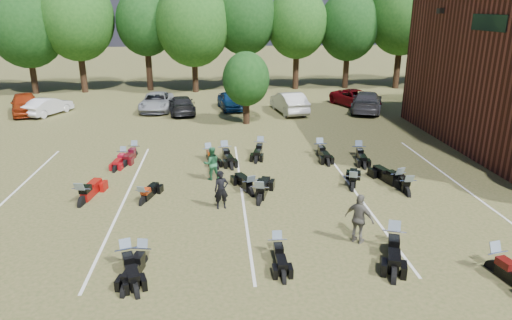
{
  "coord_description": "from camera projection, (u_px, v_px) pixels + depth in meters",
  "views": [
    {
      "loc": [
        -3.94,
        -15.38,
        7.79
      ],
      "look_at": [
        -2.3,
        4.0,
        1.2
      ],
      "focal_mm": 32.0,
      "sensor_mm": 36.0,
      "label": 1
    }
  ],
  "objects": [
    {
      "name": "ground",
      "position": [
        325.0,
        222.0,
        17.33
      ],
      "size": [
        160.0,
        160.0,
        0.0
      ],
      "primitive_type": "plane",
      "color": "brown",
      "rests_on": "ground"
    },
    {
      "name": "car_0",
      "position": [
        25.0,
        104.0,
        34.29
      ],
      "size": [
        3.51,
        5.05,
        1.6
      ],
      "primitive_type": "imported",
      "rotation": [
        0.0,
        0.0,
        0.39
      ],
      "color": "#94290D",
      "rests_on": "ground"
    },
    {
      "name": "car_1",
      "position": [
        48.0,
        106.0,
        34.17
      ],
      "size": [
        2.89,
        4.16,
        1.3
      ],
      "primitive_type": "imported",
      "rotation": [
        0.0,
        0.0,
        2.71
      ],
      "color": "silver",
      "rests_on": "ground"
    },
    {
      "name": "car_2",
      "position": [
        157.0,
        102.0,
        35.57
      ],
      "size": [
        2.4,
        4.97,
        1.37
      ],
      "primitive_type": "imported",
      "rotation": [
        0.0,
        0.0,
        -0.03
      ],
      "color": "gray",
      "rests_on": "ground"
    },
    {
      "name": "car_3",
      "position": [
        181.0,
        105.0,
        34.63
      ],
      "size": [
        2.54,
        4.82,
        1.33
      ],
      "primitive_type": "imported",
      "rotation": [
        0.0,
        0.0,
        3.29
      ],
      "color": "black",
      "rests_on": "ground"
    },
    {
      "name": "car_4",
      "position": [
        230.0,
        101.0,
        35.98
      ],
      "size": [
        2.28,
        4.21,
        1.36
      ],
      "primitive_type": "imported",
      "rotation": [
        0.0,
        0.0,
        0.18
      ],
      "color": "#0B254F",
      "rests_on": "ground"
    },
    {
      "name": "car_5",
      "position": [
        289.0,
        102.0,
        34.76
      ],
      "size": [
        2.48,
        5.06,
        1.6
      ],
      "primitive_type": "imported",
      "rotation": [
        0.0,
        0.0,
        3.31
      ],
      "color": "#B7B7B2",
      "rests_on": "ground"
    },
    {
      "name": "car_6",
      "position": [
        356.0,
        98.0,
        36.95
      ],
      "size": [
        3.79,
        5.29,
        1.34
      ],
      "primitive_type": "imported",
      "rotation": [
        0.0,
        0.0,
        0.36
      ],
      "color": "#5D050B",
      "rests_on": "ground"
    },
    {
      "name": "car_7",
      "position": [
        367.0,
        101.0,
        35.18
      ],
      "size": [
        3.91,
        5.82,
        1.57
      ],
      "primitive_type": "imported",
      "rotation": [
        0.0,
        0.0,
        2.79
      ],
      "color": "#3B3A3F",
      "rests_on": "ground"
    },
    {
      "name": "person_black",
      "position": [
        221.0,
        190.0,
        18.26
      ],
      "size": [
        0.63,
        0.47,
        1.59
      ],
      "primitive_type": "imported",
      "rotation": [
        0.0,
        0.0,
        0.16
      ],
      "color": "black",
      "rests_on": "ground"
    },
    {
      "name": "person_green",
      "position": [
        212.0,
        163.0,
        21.34
      ],
      "size": [
        0.89,
        0.76,
        1.59
      ],
      "primitive_type": "imported",
      "rotation": [
        0.0,
        0.0,
        3.37
      ],
      "color": "#225D37",
      "rests_on": "ground"
    },
    {
      "name": "person_grey",
      "position": [
        359.0,
        219.0,
        15.55
      ],
      "size": [
        1.06,
        1.03,
        1.79
      ],
      "primitive_type": "imported",
      "rotation": [
        0.0,
        0.0,
        2.4
      ],
      "color": "#5B584E",
      "rests_on": "ground"
    },
    {
      "name": "motorcycle_1",
      "position": [
        128.0,
        266.0,
        14.39
      ],
      "size": [
        1.39,
        2.34,
        1.24
      ],
      "primitive_type": null,
      "rotation": [
        0.0,
        0.0,
        0.33
      ],
      "color": "black",
      "rests_on": "ground"
    },
    {
      "name": "motorcycle_2",
      "position": [
        143.0,
        264.0,
        14.47
      ],
      "size": [
        1.05,
        2.2,
        1.18
      ],
      "primitive_type": null,
      "rotation": [
        0.0,
        0.0,
        -0.18
      ],
      "color": "black",
      "rests_on": "ground"
    },
    {
      "name": "motorcycle_3",
      "position": [
        277.0,
        255.0,
        15.05
      ],
      "size": [
        0.65,
        2.04,
        1.14
      ],
      "primitive_type": null,
      "rotation": [
        0.0,
        0.0,
        -0.0
      ],
      "color": "black",
      "rests_on": "ground"
    },
    {
      "name": "motorcycle_4",
      "position": [
        392.0,
        249.0,
        15.36
      ],
      "size": [
        1.61,
        2.64,
        1.4
      ],
      "primitive_type": null,
      "rotation": [
        0.0,
        0.0,
        -0.34
      ],
      "color": "black",
      "rests_on": "ground"
    },
    {
      "name": "motorcycle_5",
      "position": [
        494.0,
        271.0,
        14.11
      ],
      "size": [
        1.23,
        2.5,
        1.33
      ],
      "primitive_type": null,
      "rotation": [
        0.0,
        0.0,
        0.2
      ],
      "color": "black",
      "rests_on": "ground"
    },
    {
      "name": "motorcycle_7",
      "position": [
        83.0,
        204.0,
        18.85
      ],
      "size": [
        1.2,
        2.6,
        1.4
      ],
      "primitive_type": null,
      "rotation": [
        0.0,
        0.0,
        2.98
      ],
      "color": "maroon",
      "rests_on": "ground"
    },
    {
      "name": "motorcycle_8",
      "position": [
        143.0,
        203.0,
        18.95
      ],
      "size": [
        1.21,
        2.11,
        1.12
      ],
      "primitive_type": null,
      "rotation": [
        0.0,
        0.0,
        2.84
      ],
      "color": "black",
      "rests_on": "ground"
    },
    {
      "name": "motorcycle_9",
      "position": [
        260.0,
        203.0,
        19.02
      ],
      "size": [
        1.43,
        2.64,
        1.4
      ],
      "primitive_type": null,
      "rotation": [
        0.0,
        0.0,
        2.88
      ],
      "color": "black",
      "rests_on": "ground"
    },
    {
      "name": "motorcycle_10",
      "position": [
        250.0,
        194.0,
        19.85
      ],
      "size": [
        1.38,
        2.4,
        1.27
      ],
      "primitive_type": null,
      "rotation": [
        0.0,
        0.0,
        3.45
      ],
      "color": "black",
      "rests_on": "ground"
    },
    {
      "name": "motorcycle_11",
      "position": [
        352.0,
        189.0,
        20.39
      ],
      "size": [
        1.35,
        2.35,
        1.25
      ],
      "primitive_type": null,
      "rotation": [
        0.0,
        0.0,
        2.84
      ],
      "color": "black",
      "rests_on": "ground"
    },
    {
      "name": "motorcycle_12",
      "position": [
        407.0,
        195.0,
        19.82
      ],
      "size": [
        0.89,
        2.39,
        1.31
      ],
      "primitive_type": null,
      "rotation": [
        0.0,
        0.0,
        3.08
      ],
      "color": "black",
      "rests_on": "ground"
    },
    {
      "name": "motorcycle_13",
      "position": [
        397.0,
        188.0,
        20.55
      ],
      "size": [
        1.43,
        2.65,
        1.41
      ],
      "primitive_type": null,
      "rotation": [
        0.0,
        0.0,
        3.4
      ],
      "color": "black",
      "rests_on": "ground"
    },
    {
      "name": "motorcycle_14",
      "position": [
        135.0,
        156.0,
        24.84
      ],
      "size": [
        0.98,
        2.24,
        1.21
      ],
      "primitive_type": null,
      "rotation": [
        0.0,
        0.0,
        -0.14
      ],
      "color": "#460A0E",
      "rests_on": "ground"
    },
    {
      "name": "motorcycle_15",
      "position": [
        124.0,
        162.0,
        24.01
      ],
      "size": [
        0.84,
        2.08,
        1.13
      ],
      "primitive_type": null,
      "rotation": [
        0.0,
        0.0,
        -0.1
      ],
      "color": "maroon",
      "rests_on": "ground"
    },
    {
      "name": "motorcycle_16",
      "position": [
        225.0,
        158.0,
        24.56
      ],
      "size": [
        1.14,
        2.47,
        1.32
      ],
      "primitive_type": null,
      "rotation": [
        0.0,
        0.0,
        0.17
      ],
      "color": "black",
      "rests_on": "ground"
    },
    {
      "name": "motorcycle_17",
      "position": [
        209.0,
        159.0,
        24.45
      ],
      "size": [
        1.22,
        2.26,
        1.2
      ],
      "primitive_type": null,
      "rotation": [
        0.0,
        0.0,
        0.26
      ],
      "color": "black",
      "rests_on": "ground"
    },
    {
      "name": "motorcycle_18",
      "position": [
        260.0,
        153.0,
        25.48
      ],
      "size": [
        1.21,
        2.4,
        1.28
      ],
      "primitive_type": null,
      "rotation": [
        0.0,
        0.0,
        -0.22
      ],
      "color": "black",
      "rests_on": "ground"
    },
    {
      "name": "motorcycle_19",
      "position": [
        320.0,
        155.0,
        25.1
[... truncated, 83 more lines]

